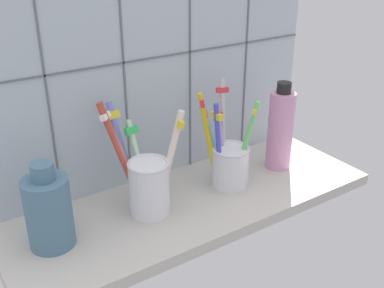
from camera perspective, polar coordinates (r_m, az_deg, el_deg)
The scene contains 6 objects.
counter_slab at distance 79.91cm, azimuth 0.25°, elevation -7.40°, with size 64.00×22.00×2.00cm, color #BCB7AD.
tile_wall_back at distance 80.43cm, azimuth -4.54°, elevation 9.61°, with size 64.00×2.20×45.00cm.
toothbrush_cup_left at distance 73.74cm, azimuth -5.65°, elevation -4.56°, with size 11.80×12.13×18.44cm.
toothbrush_cup_right at distance 81.70cm, azimuth 4.50°, elevation -1.95°, with size 9.04×9.25×18.39cm.
ceramic_vase at distance 69.14cm, azimuth -17.26°, elevation -7.84°, with size 6.58×6.58×13.20cm.
soap_bottle at distance 87.88cm, azimuth 10.84°, elevation 1.80°, with size 4.77×4.77×16.90cm.
Camera 1 is at (-37.37, -55.81, 44.30)cm, focal length 43.27 mm.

